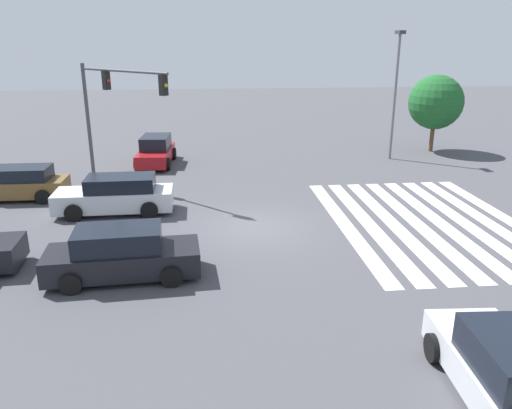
{
  "coord_description": "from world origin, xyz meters",
  "views": [
    {
      "loc": [
        -17.82,
        1.81,
        6.91
      ],
      "look_at": [
        0.0,
        0.0,
        0.94
      ],
      "focal_mm": 35.0,
      "sensor_mm": 36.0,
      "label": 1
    }
  ],
  "objects": [
    {
      "name": "car_0",
      "position": [
        10.75,
        4.7,
        0.76
      ],
      "size": [
        4.36,
        2.17,
        1.62
      ],
      "rotation": [
        0.0,
        0.0,
        3.07
      ],
      "color": "maroon",
      "rests_on": "ground_plane"
    },
    {
      "name": "car_2",
      "position": [
        -3.76,
        4.43,
        0.75
      ],
      "size": [
        2.16,
        4.65,
        1.59
      ],
      "rotation": [
        0.0,
        0.0,
        -1.51
      ],
      "color": "black",
      "rests_on": "ground_plane"
    },
    {
      "name": "street_light_pole_a",
      "position": [
        10.75,
        -9.23,
        4.45
      ],
      "size": [
        0.8,
        0.36,
        7.35
      ],
      "color": "slate",
      "rests_on": "ground_plane"
    },
    {
      "name": "car_4",
      "position": [
        4.69,
        10.25,
        0.71
      ],
      "size": [
        1.95,
        4.28,
        1.48
      ],
      "rotation": [
        0.0,
        0.0,
        1.56
      ],
      "color": "brown",
      "rests_on": "ground_plane"
    },
    {
      "name": "tree_corner_a",
      "position": [
        12.55,
        -12.61,
        3.12
      ],
      "size": [
        3.38,
        3.38,
        4.82
      ],
      "color": "brown",
      "rests_on": "ground_plane"
    },
    {
      "name": "traffic_signal_mast",
      "position": [
        6.22,
        6.22,
        4.2
      ],
      "size": [
        4.44,
        4.44,
        5.8
      ],
      "rotation": [
        0.0,
        0.0,
        -2.36
      ],
      "color": "#47474C",
      "rests_on": "ground_plane"
    },
    {
      "name": "car_1",
      "position": [
        -10.14,
        -3.9,
        0.72
      ],
      "size": [
        4.27,
        2.17,
        1.57
      ],
      "rotation": [
        0.0,
        0.0,
        -0.06
      ],
      "color": "silver",
      "rests_on": "ground_plane"
    },
    {
      "name": "crosswalk_markings",
      "position": [
        0.0,
        -6.82,
        0.0
      ],
      "size": [
        10.85,
        7.25,
        0.01
      ],
      "rotation": [
        0.0,
        0.0,
        1.57
      ],
      "color": "silver",
      "rests_on": "ground_plane"
    },
    {
      "name": "car_5",
      "position": [
        2.31,
        5.58,
        0.76
      ],
      "size": [
        2.01,
        4.79,
        1.57
      ],
      "rotation": [
        0.0,
        0.0,
        1.58
      ],
      "color": "silver",
      "rests_on": "ground_plane"
    },
    {
      "name": "ground_plane",
      "position": [
        0.0,
        0.0,
        0.0
      ],
      "size": [
        112.56,
        112.56,
        0.0
      ],
      "primitive_type": "plane",
      "color": "#47474C"
    }
  ]
}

